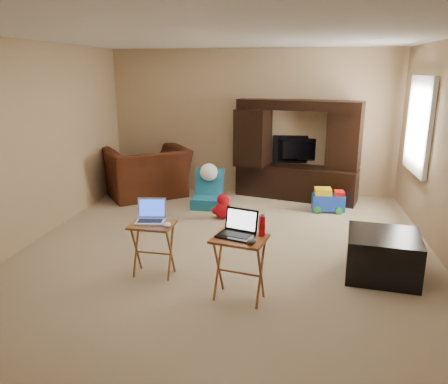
% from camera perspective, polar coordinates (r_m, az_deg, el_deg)
% --- Properties ---
extents(floor, '(5.50, 5.50, 0.00)m').
position_cam_1_polar(floor, '(5.42, 0.36, -7.60)').
color(floor, tan).
rests_on(floor, ground).
extents(ceiling, '(5.50, 5.50, 0.00)m').
position_cam_1_polar(ceiling, '(5.00, 0.41, 19.77)').
color(ceiling, silver).
rests_on(ceiling, ground).
extents(wall_back, '(5.00, 0.00, 5.00)m').
position_cam_1_polar(wall_back, '(7.76, 3.68, 9.04)').
color(wall_back, tan).
rests_on(wall_back, ground).
extents(wall_front, '(5.00, 0.00, 5.00)m').
position_cam_1_polar(wall_front, '(2.48, -9.93, -5.69)').
color(wall_front, tan).
rests_on(wall_front, ground).
extents(wall_left, '(0.00, 5.50, 5.50)m').
position_cam_1_polar(wall_left, '(5.99, -24.09, 5.74)').
color(wall_left, tan).
rests_on(wall_left, ground).
extents(window_pane, '(0.00, 1.20, 1.20)m').
position_cam_1_polar(window_pane, '(6.72, 24.26, 7.97)').
color(window_pane, white).
rests_on(window_pane, ground).
extents(window_frame, '(0.06, 1.14, 1.34)m').
position_cam_1_polar(window_frame, '(6.72, 24.10, 7.98)').
color(window_frame, white).
rests_on(window_frame, ground).
extents(entertainment_center, '(2.10, 1.00, 1.67)m').
position_cam_1_polar(entertainment_center, '(7.50, 9.56, 5.40)').
color(entertainment_center, black).
rests_on(entertainment_center, floor).
extents(television, '(0.85, 0.20, 0.49)m').
position_cam_1_polar(television, '(7.70, 9.55, 5.41)').
color(television, black).
rests_on(television, entertainment_center).
extents(recliner, '(1.75, 1.72, 0.86)m').
position_cam_1_polar(recliner, '(7.71, -10.09, 2.57)').
color(recliner, '#471C0F').
rests_on(recliner, floor).
extents(child_rocker, '(0.48, 0.54, 0.61)m').
position_cam_1_polar(child_rocker, '(6.98, -2.20, 0.41)').
color(child_rocker, '#19698C').
rests_on(child_rocker, floor).
extents(plush_toy, '(0.35, 0.29, 0.39)m').
position_cam_1_polar(plush_toy, '(6.48, -0.11, -1.82)').
color(plush_toy, red).
rests_on(plush_toy, floor).
extents(push_toy, '(0.52, 0.39, 0.38)m').
position_cam_1_polar(push_toy, '(7.01, 13.46, -0.96)').
color(push_toy, blue).
rests_on(push_toy, floor).
extents(ottoman, '(0.81, 0.81, 0.47)m').
position_cam_1_polar(ottoman, '(5.00, 20.00, -7.76)').
color(ottoman, black).
rests_on(ottoman, floor).
extents(tray_table_left, '(0.46, 0.38, 0.58)m').
position_cam_1_polar(tray_table_left, '(4.76, -9.22, -7.41)').
color(tray_table_left, '#965724').
rests_on(tray_table_left, floor).
extents(tray_table_right, '(0.56, 0.48, 0.63)m').
position_cam_1_polar(tray_table_right, '(4.22, 1.99, -9.98)').
color(tray_table_right, '#9C5E25').
rests_on(tray_table_right, floor).
extents(laptop_left, '(0.34, 0.30, 0.24)m').
position_cam_1_polar(laptop_left, '(4.65, -9.67, -2.57)').
color(laptop_left, silver).
rests_on(laptop_left, tray_table_left).
extents(laptop_right, '(0.40, 0.36, 0.24)m').
position_cam_1_polar(laptop_right, '(4.07, 1.53, -4.27)').
color(laptop_right, black).
rests_on(laptop_right, tray_table_right).
extents(mouse_left, '(0.09, 0.13, 0.05)m').
position_cam_1_polar(mouse_left, '(4.53, -7.43, -4.27)').
color(mouse_left, silver).
rests_on(mouse_left, tray_table_left).
extents(mouse_right, '(0.11, 0.15, 0.05)m').
position_cam_1_polar(mouse_right, '(3.96, 3.69, -6.36)').
color(mouse_right, '#45464B').
rests_on(mouse_right, tray_table_right).
extents(water_bottle, '(0.06, 0.06, 0.20)m').
position_cam_1_polar(water_bottle, '(4.11, 4.97, -4.46)').
color(water_bottle, red).
rests_on(water_bottle, tray_table_right).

